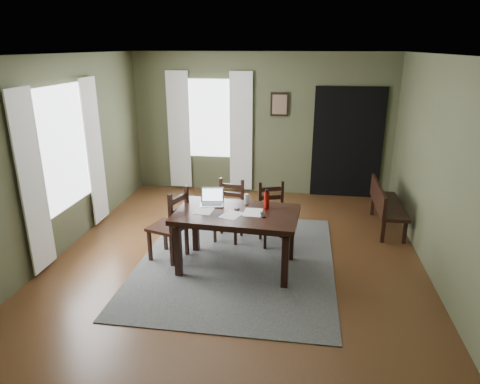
% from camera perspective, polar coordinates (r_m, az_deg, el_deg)
% --- Properties ---
extents(ground, '(5.00, 6.00, 0.01)m').
position_cam_1_polar(ground, '(5.94, -0.44, -9.23)').
color(ground, '#492C16').
extents(room_shell, '(5.02, 6.02, 2.71)m').
position_cam_1_polar(room_shell, '(5.33, -0.49, 8.17)').
color(room_shell, '#484C31').
rests_on(room_shell, ground).
extents(rug, '(2.60, 3.20, 0.01)m').
position_cam_1_polar(rug, '(5.93, -0.44, -9.13)').
color(rug, '#404040').
rests_on(rug, ground).
extents(dining_table, '(1.61, 1.03, 0.78)m').
position_cam_1_polar(dining_table, '(5.48, -0.46, -3.63)').
color(dining_table, black).
rests_on(dining_table, rug).
extents(chair_end, '(0.56, 0.56, 1.02)m').
position_cam_1_polar(chair_end, '(5.86, -9.20, -4.42)').
color(chair_end, black).
rests_on(chair_end, rug).
extents(chair_back_left, '(0.44, 0.44, 0.90)m').
position_cam_1_polar(chair_back_left, '(6.42, -1.44, -2.57)').
color(chair_back_left, black).
rests_on(chair_back_left, rug).
extents(chair_back_right, '(0.49, 0.49, 0.90)m').
position_cam_1_polar(chair_back_right, '(6.31, 4.38, -3.02)').
color(chair_back_right, black).
rests_on(chair_back_right, rug).
extents(bench, '(0.41, 1.28, 0.72)m').
position_cam_1_polar(bench, '(7.17, 18.75, -1.36)').
color(bench, black).
rests_on(bench, ground).
extents(laptop, '(0.34, 0.29, 0.21)m').
position_cam_1_polar(laptop, '(5.71, -3.71, -1.09)').
color(laptop, '#B7B7BC').
rests_on(laptop, dining_table).
extents(computer_mouse, '(0.05, 0.09, 0.03)m').
position_cam_1_polar(computer_mouse, '(5.52, -0.43, -2.21)').
color(computer_mouse, '#3F3F42').
rests_on(computer_mouse, dining_table).
extents(tv_remote, '(0.08, 0.16, 0.02)m').
position_cam_1_polar(tv_remote, '(5.34, 3.07, -3.09)').
color(tv_remote, black).
rests_on(tv_remote, dining_table).
extents(drinking_glass, '(0.08, 0.08, 0.13)m').
position_cam_1_polar(drinking_glass, '(5.71, 0.86, -0.92)').
color(drinking_glass, silver).
rests_on(drinking_glass, dining_table).
extents(water_bottle, '(0.10, 0.10, 0.26)m').
position_cam_1_polar(water_bottle, '(5.53, 3.56, -1.07)').
color(water_bottle, '#9F130C').
rests_on(water_bottle, dining_table).
extents(paper_a, '(0.25, 0.31, 0.00)m').
position_cam_1_polar(paper_a, '(5.52, -4.81, -2.44)').
color(paper_a, white).
rests_on(paper_a, dining_table).
extents(paper_b, '(0.24, 0.30, 0.00)m').
position_cam_1_polar(paper_b, '(5.43, 1.71, -2.73)').
color(paper_b, white).
rests_on(paper_b, dining_table).
extents(paper_e, '(0.30, 0.34, 0.00)m').
position_cam_1_polar(paper_e, '(5.35, -1.15, -3.08)').
color(paper_e, white).
rests_on(paper_e, dining_table).
extents(window_left, '(0.01, 1.30, 1.70)m').
position_cam_1_polar(window_left, '(6.44, -22.53, 5.41)').
color(window_left, white).
rests_on(window_left, ground).
extents(window_back, '(1.00, 0.01, 1.50)m').
position_cam_1_polar(window_back, '(8.45, -4.07, 9.73)').
color(window_back, white).
rests_on(window_back, ground).
extents(curtain_left_near, '(0.03, 0.48, 2.30)m').
position_cam_1_polar(curtain_left_near, '(5.82, -25.97, 1.04)').
color(curtain_left_near, silver).
rests_on(curtain_left_near, ground).
extents(curtain_left_far, '(0.03, 0.48, 2.30)m').
position_cam_1_polar(curtain_left_far, '(7.18, -18.81, 5.07)').
color(curtain_left_far, silver).
rests_on(curtain_left_far, ground).
extents(curtain_back_left, '(0.44, 0.03, 2.30)m').
position_cam_1_polar(curtain_back_left, '(8.62, -8.14, 8.09)').
color(curtain_back_left, silver).
rests_on(curtain_back_left, ground).
extents(curtain_back_right, '(0.44, 0.03, 2.30)m').
position_cam_1_polar(curtain_back_right, '(8.35, 0.13, 7.93)').
color(curtain_back_right, silver).
rests_on(curtain_back_right, ground).
extents(framed_picture, '(0.34, 0.03, 0.44)m').
position_cam_1_polar(framed_picture, '(8.22, 5.30, 11.55)').
color(framed_picture, black).
rests_on(framed_picture, ground).
extents(doorway_back, '(1.30, 0.03, 2.10)m').
position_cam_1_polar(doorway_back, '(8.37, 14.13, 6.32)').
color(doorway_back, black).
rests_on(doorway_back, ground).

